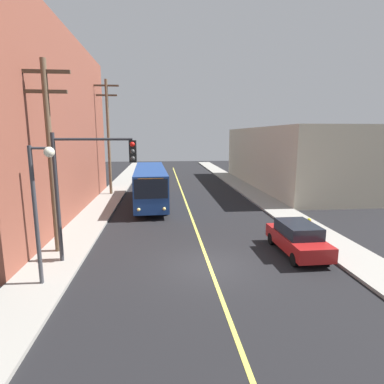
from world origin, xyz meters
name	(u,v)px	position (x,y,z in m)	size (l,w,h in m)	color
ground_plane	(209,266)	(0.00, 0.00, 0.00)	(120.00, 120.00, 0.00)	black
sidewalk_left	(95,215)	(-7.25, 10.00, 0.07)	(2.50, 90.00, 0.15)	gray
sidewalk_right	(279,210)	(7.25, 10.00, 0.07)	(2.50, 90.00, 0.15)	gray
lane_stripe_center	(185,200)	(0.00, 15.00, 0.01)	(0.16, 60.00, 0.01)	#D8CC4C
building_left_brick	(4,126)	(-13.49, 10.63, 6.67)	(10.00, 23.54, 13.34)	brown
building_right_warehouse	(300,157)	(14.49, 22.44, 3.46)	(12.00, 24.81, 6.91)	beige
city_bus	(150,183)	(-3.17, 13.89, 1.82)	(3.07, 12.24, 3.20)	navy
parked_car_red	(298,238)	(4.73, 1.10, 0.84)	(1.85, 4.42, 1.62)	maroon
utility_pole_near	(50,149)	(-7.55, 2.32, 5.34)	(2.40, 0.28, 9.40)	brown
utility_pole_mid	(108,133)	(-7.33, 18.27, 6.27)	(2.40, 0.28, 11.19)	brown
traffic_signal_left_corner	(90,173)	(-5.41, 0.98, 4.30)	(3.75, 0.48, 6.00)	#2D2D33
street_lamp_left	(40,196)	(-6.83, -1.30, 3.74)	(0.98, 0.40, 5.50)	#38383D
fire_hydrant	(309,225)	(6.85, 4.18, 0.58)	(0.44, 0.26, 0.84)	red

